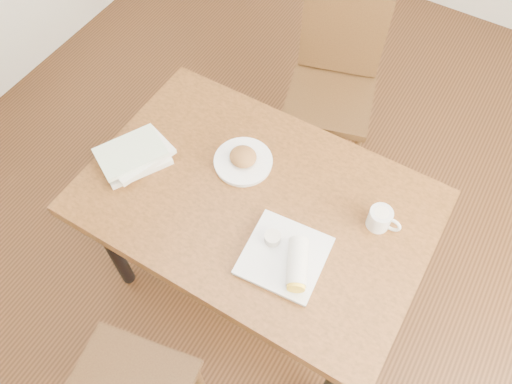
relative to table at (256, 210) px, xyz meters
The scene contains 7 objects.
ground 0.68m from the table, ahead, with size 4.00×5.00×0.01m, color #472814.
table is the anchor object (origin of this frame).
chair_far 0.93m from the table, 95.88° to the left, with size 0.52×0.52×0.95m.
plate_scone 0.20m from the table, 137.63° to the left, with size 0.23×0.23×0.07m.
coffee_mug 0.47m from the table, 17.13° to the left, with size 0.12×0.08×0.08m.
plate_burrito 0.29m from the table, 35.77° to the right, with size 0.30×0.30×0.09m.
book_stack 0.51m from the table, 169.80° to the right, with size 0.28×0.30×0.07m.
Camera 1 is at (0.49, -0.83, 2.33)m, focal length 35.00 mm.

